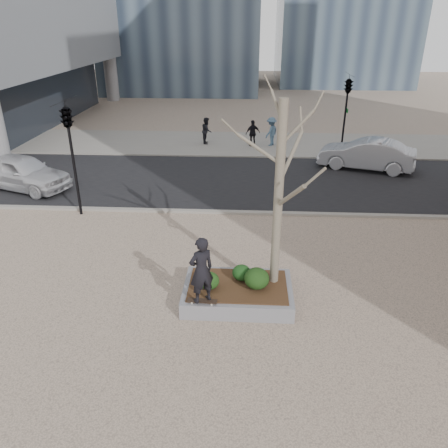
# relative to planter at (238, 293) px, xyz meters

# --- Properties ---
(ground) EXTENTS (120.00, 120.00, 0.00)m
(ground) POSITION_rel_planter_xyz_m (-1.00, 0.00, -0.23)
(ground) COLOR tan
(ground) RESTS_ON ground
(street) EXTENTS (60.00, 8.00, 0.02)m
(street) POSITION_rel_planter_xyz_m (-1.00, 10.00, -0.21)
(street) COLOR black
(street) RESTS_ON ground
(far_sidewalk) EXTENTS (60.00, 6.00, 0.02)m
(far_sidewalk) POSITION_rel_planter_xyz_m (-1.00, 17.00, -0.21)
(far_sidewalk) COLOR gray
(far_sidewalk) RESTS_ON ground
(planter) EXTENTS (3.00, 2.00, 0.45)m
(planter) POSITION_rel_planter_xyz_m (0.00, 0.00, 0.00)
(planter) COLOR gray
(planter) RESTS_ON ground
(planter_mulch) EXTENTS (2.70, 1.70, 0.04)m
(planter_mulch) POSITION_rel_planter_xyz_m (0.00, 0.00, 0.25)
(planter_mulch) COLOR #382314
(planter_mulch) RESTS_ON planter
(sycamore_tree) EXTENTS (2.80, 2.80, 6.60)m
(sycamore_tree) POSITION_rel_planter_xyz_m (1.00, 0.30, 3.56)
(sycamore_tree) COLOR gray
(sycamore_tree) RESTS_ON planter_mulch
(shrub_left) EXTENTS (0.56, 0.56, 0.47)m
(shrub_left) POSITION_rel_planter_xyz_m (-0.78, -0.20, 0.50)
(shrub_left) COLOR #183410
(shrub_left) RESTS_ON planter_mulch
(shrub_middle) EXTENTS (0.52, 0.52, 0.45)m
(shrub_middle) POSITION_rel_planter_xyz_m (0.09, 0.29, 0.49)
(shrub_middle) COLOR #123A15
(shrub_middle) RESTS_ON planter_mulch
(shrub_right) EXTENTS (0.68, 0.68, 0.58)m
(shrub_right) POSITION_rel_planter_xyz_m (0.51, -0.10, 0.56)
(shrub_right) COLOR #153912
(shrub_right) RESTS_ON planter_mulch
(skateboard) EXTENTS (0.79, 0.25, 0.08)m
(skateboard) POSITION_rel_planter_xyz_m (-0.91, -0.84, 0.26)
(skateboard) COLOR black
(skateboard) RESTS_ON planter
(skateboarder) EXTENTS (0.80, 0.73, 1.83)m
(skateboarder) POSITION_rel_planter_xyz_m (-0.91, -0.84, 1.21)
(skateboarder) COLOR black
(skateboarder) RESTS_ON skateboard
(police_car) EXTENTS (5.02, 3.35, 1.59)m
(police_car) POSITION_rel_planter_xyz_m (-10.13, 8.28, 0.59)
(police_car) COLOR silver
(police_car) RESTS_ON street
(car_silver) EXTENTS (5.09, 3.15, 1.59)m
(car_silver) POSITION_rel_planter_xyz_m (6.30, 12.17, 0.59)
(car_silver) COLOR #A1A2A9
(car_silver) RESTS_ON street
(pedestrian_a) EXTENTS (0.63, 0.80, 1.61)m
(pedestrian_a) POSITION_rel_planter_xyz_m (-2.44, 16.86, 0.61)
(pedestrian_a) COLOR black
(pedestrian_a) RESTS_ON far_sidewalk
(pedestrian_b) EXTENTS (1.14, 1.29, 1.73)m
(pedestrian_b) POSITION_rel_planter_xyz_m (1.57, 16.61, 0.66)
(pedestrian_b) COLOR #476680
(pedestrian_b) RESTS_ON far_sidewalk
(pedestrian_c) EXTENTS (1.01, 0.72, 1.59)m
(pedestrian_c) POSITION_rel_planter_xyz_m (0.44, 16.39, 0.59)
(pedestrian_c) COLOR black
(pedestrian_c) RESTS_ON far_sidewalk
(traffic_light_near) EXTENTS (0.60, 2.48, 4.50)m
(traffic_light_near) POSITION_rel_planter_xyz_m (-6.50, 5.60, 2.02)
(traffic_light_near) COLOR black
(traffic_light_near) RESTS_ON ground
(traffic_light_far) EXTENTS (0.60, 2.48, 4.50)m
(traffic_light_far) POSITION_rel_planter_xyz_m (5.50, 14.60, 2.02)
(traffic_light_far) COLOR black
(traffic_light_far) RESTS_ON ground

